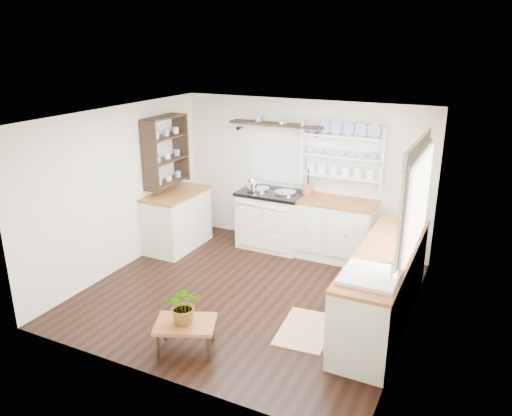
# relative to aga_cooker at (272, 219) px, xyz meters

# --- Properties ---
(floor) EXTENTS (4.00, 3.80, 0.01)m
(floor) POSITION_rel_aga_cooker_xyz_m (0.37, -1.57, -0.46)
(floor) COLOR black
(floor) RESTS_ON ground
(wall_back) EXTENTS (4.00, 0.02, 2.30)m
(wall_back) POSITION_rel_aga_cooker_xyz_m (0.37, 0.33, 0.69)
(wall_back) COLOR beige
(wall_back) RESTS_ON ground
(wall_right) EXTENTS (0.02, 3.80, 2.30)m
(wall_right) POSITION_rel_aga_cooker_xyz_m (2.37, -1.57, 0.69)
(wall_right) COLOR beige
(wall_right) RESTS_ON ground
(wall_left) EXTENTS (0.02, 3.80, 2.30)m
(wall_left) POSITION_rel_aga_cooker_xyz_m (-1.63, -1.57, 0.69)
(wall_left) COLOR beige
(wall_left) RESTS_ON ground
(ceiling) EXTENTS (4.00, 3.80, 0.01)m
(ceiling) POSITION_rel_aga_cooker_xyz_m (0.37, -1.57, 1.84)
(ceiling) COLOR white
(ceiling) RESTS_ON wall_back
(window) EXTENTS (0.08, 1.55, 1.22)m
(window) POSITION_rel_aga_cooker_xyz_m (2.32, -1.42, 1.10)
(window) COLOR white
(window) RESTS_ON wall_right
(aga_cooker) EXTENTS (1.02, 0.71, 0.94)m
(aga_cooker) POSITION_rel_aga_cooker_xyz_m (0.00, 0.00, 0.00)
(aga_cooker) COLOR silver
(aga_cooker) RESTS_ON floor
(back_cabinets) EXTENTS (1.27, 0.63, 0.90)m
(back_cabinets) POSITION_rel_aga_cooker_xyz_m (0.97, 0.03, -0.00)
(back_cabinets) COLOR white
(back_cabinets) RESTS_ON floor
(right_cabinets) EXTENTS (0.62, 2.43, 0.90)m
(right_cabinets) POSITION_rel_aga_cooker_xyz_m (2.07, -1.47, -0.00)
(right_cabinets) COLOR white
(right_cabinets) RESTS_ON floor
(belfast_sink) EXTENTS (0.55, 0.60, 0.45)m
(belfast_sink) POSITION_rel_aga_cooker_xyz_m (2.07, -2.22, 0.34)
(belfast_sink) COLOR white
(belfast_sink) RESTS_ON right_cabinets
(left_cabinets) EXTENTS (0.62, 1.13, 0.90)m
(left_cabinets) POSITION_rel_aga_cooker_xyz_m (-1.33, -0.67, -0.00)
(left_cabinets) COLOR white
(left_cabinets) RESTS_ON floor
(plate_rack) EXTENTS (1.20, 0.22, 0.90)m
(plate_rack) POSITION_rel_aga_cooker_xyz_m (1.02, 0.29, 1.09)
(plate_rack) COLOR white
(plate_rack) RESTS_ON wall_back
(high_shelf) EXTENTS (1.50, 0.29, 0.16)m
(high_shelf) POSITION_rel_aga_cooker_xyz_m (-0.03, 0.21, 1.45)
(high_shelf) COLOR black
(high_shelf) RESTS_ON wall_back
(left_shelving) EXTENTS (0.28, 0.80, 1.05)m
(left_shelving) POSITION_rel_aga_cooker_xyz_m (-1.47, -0.67, 1.09)
(left_shelving) COLOR black
(left_shelving) RESTS_ON wall_left
(kettle) EXTENTS (0.16, 0.16, 0.20)m
(kettle) POSITION_rel_aga_cooker_xyz_m (-0.28, -0.12, 0.57)
(kettle) COLOR silver
(kettle) RESTS_ON aga_cooker
(utensil_crock) EXTENTS (0.14, 0.14, 0.16)m
(utensil_crock) POSITION_rel_aga_cooker_xyz_m (0.53, 0.11, 0.53)
(utensil_crock) COLOR #964C37
(utensil_crock) RESTS_ON back_cabinets
(center_table) EXTENTS (0.75, 0.65, 0.34)m
(center_table) POSITION_rel_aga_cooker_xyz_m (0.35, -2.97, -0.17)
(center_table) COLOR brown
(center_table) RESTS_ON floor
(potted_plant) EXTENTS (0.49, 0.47, 0.42)m
(potted_plant) POSITION_rel_aga_cooker_xyz_m (0.35, -2.97, 0.08)
(potted_plant) COLOR #3F7233
(potted_plant) RESTS_ON center_table
(floor_rug) EXTENTS (0.62, 0.90, 0.02)m
(floor_rug) POSITION_rel_aga_cooker_xyz_m (1.35, -2.06, -0.45)
(floor_rug) COLOR #8A7C50
(floor_rug) RESTS_ON floor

